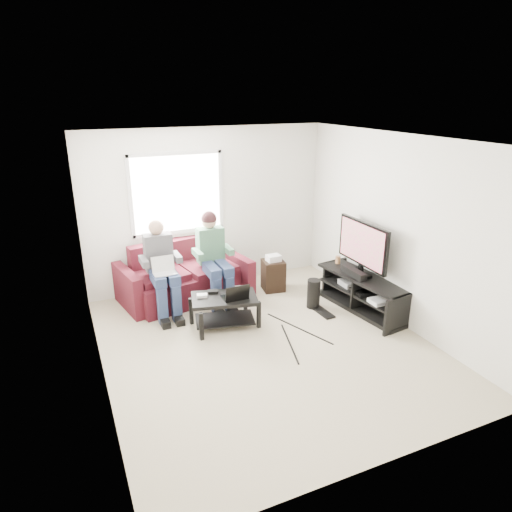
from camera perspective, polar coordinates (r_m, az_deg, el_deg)
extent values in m
plane|color=#C0B195|center=(6.04, 1.21, -11.01)|extent=(4.50, 4.50, 0.00)
plane|color=white|center=(5.21, 1.42, 14.34)|extent=(4.50, 4.50, 0.00)
plane|color=silver|center=(7.51, -6.03, 5.88)|extent=(4.50, 0.00, 4.50)
plane|color=silver|center=(3.76, 16.23, -9.69)|extent=(4.50, 0.00, 4.50)
plane|color=silver|center=(5.03, -19.82, -2.35)|extent=(0.00, 4.50, 4.50)
plane|color=silver|center=(6.56, 17.36, 3.00)|extent=(0.00, 4.50, 4.50)
cube|color=white|center=(7.30, -9.86, 7.71)|extent=(1.40, 0.01, 1.20)
cube|color=silver|center=(7.29, -9.84, 7.70)|extent=(1.48, 0.04, 1.28)
cube|color=#4B1224|center=(7.26, -8.88, -3.76)|extent=(1.71, 1.12, 0.44)
cube|color=#4B1224|center=(7.44, -9.82, 0.45)|extent=(1.59, 0.49, 0.45)
cube|color=#4B1224|center=(7.08, -15.71, -4.10)|extent=(0.32, 0.95, 0.63)
cube|color=#4B1224|center=(7.47, -2.50, -2.06)|extent=(0.32, 0.95, 0.63)
cube|color=#4B1224|center=(7.06, -11.98, -2.28)|extent=(0.85, 0.84, 0.10)
cube|color=#4B1224|center=(7.24, -6.00, -1.38)|extent=(0.85, 0.84, 0.10)
cube|color=navy|center=(6.60, -12.18, -2.78)|extent=(0.16, 0.45, 0.14)
cube|color=navy|center=(6.64, -10.50, -2.52)|extent=(0.16, 0.45, 0.14)
cube|color=navy|center=(6.57, -11.62, -6.09)|extent=(0.13, 0.13, 0.54)
cube|color=navy|center=(6.61, -9.93, -5.81)|extent=(0.13, 0.13, 0.54)
cube|color=#4F4F54|center=(6.82, -12.12, 0.49)|extent=(0.40, 0.22, 0.55)
sphere|color=tan|center=(6.73, -12.38, 3.51)|extent=(0.22, 0.22, 0.22)
cube|color=navy|center=(6.78, -5.58, -1.77)|extent=(0.16, 0.45, 0.14)
cube|color=navy|center=(6.84, -4.00, -1.53)|extent=(0.16, 0.45, 0.14)
cube|color=navy|center=(6.76, -4.99, -4.98)|extent=(0.13, 0.13, 0.54)
cube|color=navy|center=(6.82, -3.39, -4.71)|extent=(0.13, 0.13, 0.54)
cube|color=#545657|center=(7.01, -5.73, 1.38)|extent=(0.40, 0.22, 0.55)
sphere|color=tan|center=(6.92, -5.89, 4.33)|extent=(0.22, 0.22, 0.22)
sphere|color=#30181A|center=(6.91, -5.90, 4.65)|extent=(0.23, 0.23, 0.23)
cube|color=black|center=(6.32, -3.99, -5.32)|extent=(0.99, 0.74, 0.05)
cube|color=black|center=(6.46, -3.92, -7.89)|extent=(0.89, 0.64, 0.02)
cube|color=black|center=(6.10, -6.84, -8.73)|extent=(0.05, 0.05, 0.39)
cube|color=black|center=(6.35, 0.35, -7.35)|extent=(0.05, 0.05, 0.39)
cube|color=black|center=(6.51, -8.12, -6.85)|extent=(0.05, 0.05, 0.39)
cube|color=black|center=(6.75, -1.34, -5.63)|extent=(0.05, 0.05, 0.39)
cube|color=silver|center=(6.32, -6.76, -4.94)|extent=(0.16, 0.12, 0.04)
cube|color=black|center=(6.42, -5.39, -4.48)|extent=(0.16, 0.13, 0.04)
cube|color=gray|center=(6.52, -1.97, -4.01)|extent=(0.15, 0.11, 0.04)
cube|color=black|center=(6.93, 13.38, -2.68)|extent=(0.69, 1.63, 0.04)
cube|color=black|center=(7.03, 13.22, -4.52)|extent=(0.64, 1.57, 0.03)
cube|color=black|center=(7.12, 13.07, -6.23)|extent=(0.69, 1.63, 0.06)
cube|color=black|center=(6.50, 17.26, -7.01)|extent=(0.47, 0.11, 0.53)
cube|color=black|center=(7.60, 9.79, -2.37)|extent=(0.47, 0.11, 0.53)
cube|color=black|center=(6.99, 12.92, -2.10)|extent=(0.12, 0.40, 0.04)
cube|color=black|center=(6.96, 12.97, -1.49)|extent=(0.06, 0.06, 0.12)
cube|color=black|center=(6.83, 13.21, 1.52)|extent=(0.05, 1.10, 0.65)
cube|color=#D83263|center=(6.82, 13.01, 1.49)|extent=(0.01, 1.01, 0.58)
cube|color=black|center=(6.91, 12.13, -2.02)|extent=(0.12, 0.50, 0.10)
cylinder|color=#966840|center=(7.35, 10.20, -0.47)|extent=(0.08, 0.08, 0.12)
cube|color=silver|center=(6.73, 15.27, -5.42)|extent=(0.30, 0.22, 0.06)
cube|color=gray|center=(7.22, 11.85, -3.24)|extent=(0.34, 0.26, 0.08)
cube|color=black|center=(6.97, 13.49, -4.29)|extent=(0.38, 0.30, 0.07)
cylinder|color=black|center=(6.97, 7.20, -4.70)|extent=(0.20, 0.20, 0.45)
cube|color=black|center=(6.91, 8.29, -6.90)|extent=(0.17, 0.47, 0.03)
cube|color=black|center=(7.51, 2.17, -2.43)|extent=(0.34, 0.34, 0.51)
cube|color=silver|center=(7.40, 2.20, -0.26)|extent=(0.22, 0.18, 0.10)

